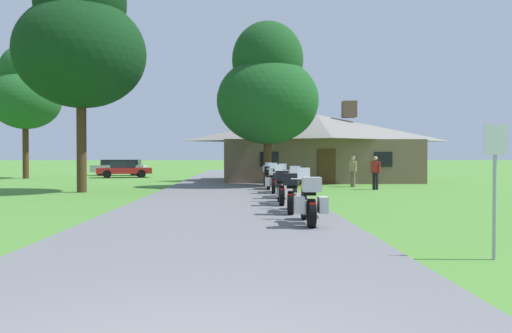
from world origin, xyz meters
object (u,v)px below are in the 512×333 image
object	(u,v)px
tree_left_far	(25,91)
motorcycle_red_fifth_in_row	(274,180)
motorcycle_green_fourth_in_row	(280,183)
tree_left_near	(81,38)
parked_silver_suv_far_left	(120,167)
bystander_tan_shirt_near_lodge	(353,169)
motorcycle_yellow_third_in_row	(281,187)
parked_red_sedan_far_left	(123,169)
metal_signpost_roadside	(495,174)
tree_by_lodge_front	(268,89)
motorcycle_orange_second_in_row	(293,192)
motorcycle_silver_farthest_in_row	(267,176)
bystander_red_shirt_beside_signpost	(375,171)
motorcycle_yellow_nearest_to_camera	(309,201)
motorcycle_silver_sixth_in_row	(268,178)

from	to	relation	value
tree_left_far	motorcycle_red_fifth_in_row	bearing A→B (deg)	-43.24
motorcycle_green_fourth_in_row	tree_left_near	distance (m)	11.64
parked_silver_suv_far_left	bystander_tan_shirt_near_lodge	bearing A→B (deg)	-137.03
motorcycle_yellow_third_in_row	parked_red_sedan_far_left	xyz separation A→B (m)	(-10.60, 23.47, 0.02)
motorcycle_green_fourth_in_row	metal_signpost_roadside	size ratio (longest dim) A/B	0.97
motorcycle_yellow_third_in_row	tree_by_lodge_front	xyz separation A→B (m)	(0.14, 10.58, 4.71)
bystander_tan_shirt_near_lodge	tree_left_far	bearing A→B (deg)	37.20
tree_left_near	parked_red_sedan_far_left	size ratio (longest dim) A/B	2.41
motorcycle_green_fourth_in_row	tree_left_far	xyz separation A→B (m)	(-17.78, 19.15, 5.98)
motorcycle_orange_second_in_row	tree_left_far	bearing A→B (deg)	136.37
motorcycle_silver_farthest_in_row	tree_left_far	world-z (taller)	tree_left_far
motorcycle_yellow_third_in_row	metal_signpost_roadside	distance (m)	9.36
motorcycle_orange_second_in_row	bystander_tan_shirt_near_lodge	xyz separation A→B (m)	(4.64, 13.00, 0.33)
motorcycle_red_fifth_in_row	motorcycle_silver_farthest_in_row	xyz separation A→B (m)	(0.01, 5.28, 0.01)
parked_silver_suv_far_left	tree_left_far	bearing A→B (deg)	137.92
bystander_red_shirt_beside_signpost	tree_by_lodge_front	bearing A→B (deg)	-156.09
parked_silver_suv_far_left	parked_red_sedan_far_left	bearing A→B (deg)	-163.85
motorcycle_orange_second_in_row	bystander_red_shirt_beside_signpost	distance (m)	11.86
bystander_tan_shirt_near_lodge	tree_left_far	distance (m)	25.73
motorcycle_silver_farthest_in_row	bystander_red_shirt_beside_signpost	bearing A→B (deg)	-19.73
bystander_tan_shirt_near_lodge	bystander_red_shirt_beside_signpost	xyz separation A→B (m)	(0.60, -2.36, -0.02)
motorcycle_green_fourth_in_row	parked_red_sedan_far_left	size ratio (longest dim) A/B	0.46
motorcycle_yellow_nearest_to_camera	tree_left_near	world-z (taller)	tree_left_near
motorcycle_yellow_third_in_row	parked_silver_suv_far_left	xyz separation A→B (m)	(-12.01, 28.18, 0.16)
motorcycle_silver_sixth_in_row	tree_left_far	size ratio (longest dim) A/B	0.21
motorcycle_silver_sixth_in_row	motorcycle_silver_farthest_in_row	bearing A→B (deg)	90.74
bystander_tan_shirt_near_lodge	metal_signpost_roadside	xyz separation A→B (m)	(-2.11, -19.41, 0.40)
tree_left_near	motorcycle_yellow_nearest_to_camera	bearing A→B (deg)	-53.16
motorcycle_orange_second_in_row	metal_signpost_roadside	world-z (taller)	metal_signpost_roadside
tree_by_lodge_front	parked_red_sedan_far_left	world-z (taller)	tree_by_lodge_front
motorcycle_yellow_third_in_row	parked_red_sedan_far_left	bearing A→B (deg)	115.49
motorcycle_yellow_third_in_row	bystander_red_shirt_beside_signpost	size ratio (longest dim) A/B	1.25
tree_by_lodge_front	parked_silver_suv_far_left	xyz separation A→B (m)	(-12.14, 17.60, -4.55)
parked_red_sedan_far_left	tree_by_lodge_front	bearing A→B (deg)	-156.48
motorcycle_red_fifth_in_row	bystander_red_shirt_beside_signpost	xyz separation A→B (m)	(5.26, 2.86, 0.32)
motorcycle_silver_farthest_in_row	parked_silver_suv_far_left	xyz separation A→B (m)	(-12.13, 17.64, 0.16)
motorcycle_silver_sixth_in_row	parked_red_sedan_far_left	xyz separation A→B (m)	(-10.63, 15.56, 0.02)
bystander_red_shirt_beside_signpost	tree_left_near	bearing A→B (deg)	-125.07
metal_signpost_roadside	motorcycle_orange_second_in_row	bearing A→B (deg)	111.49
metal_signpost_roadside	parked_silver_suv_far_left	distance (m)	39.91
motorcycle_red_fifth_in_row	tree_left_far	bearing A→B (deg)	141.04
motorcycle_yellow_nearest_to_camera	motorcycle_green_fourth_in_row	distance (m)	7.92
motorcycle_orange_second_in_row	tree_by_lodge_front	bearing A→B (deg)	100.40
motorcycle_yellow_nearest_to_camera	motorcycle_green_fourth_in_row	world-z (taller)	same
motorcycle_orange_second_in_row	bystander_tan_shirt_near_lodge	bearing A→B (deg)	80.77
motorcycle_yellow_third_in_row	parked_red_sedan_far_left	distance (m)	25.76
tree_left_near	tree_by_lodge_front	size ratio (longest dim) A/B	1.22
motorcycle_yellow_nearest_to_camera	bystander_red_shirt_beside_signpost	bearing A→B (deg)	69.41
motorcycle_silver_farthest_in_row	bystander_tan_shirt_near_lodge	bearing A→B (deg)	4.21
motorcycle_green_fourth_in_row	bystander_tan_shirt_near_lodge	size ratio (longest dim) A/B	1.23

